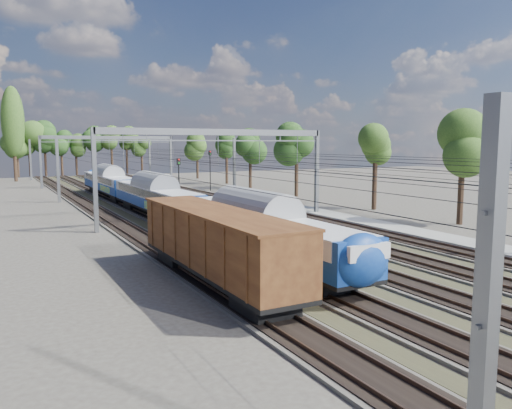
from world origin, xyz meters
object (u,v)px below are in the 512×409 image
signal_near (179,178)px  freight_boxcar (215,242)px  worker (104,181)px  signal_far (210,165)px  emu_train (156,192)px

signal_near → freight_boxcar: bearing=-110.6°
worker → signal_far: size_ratio=0.25×
emu_train → signal_far: signal_far is taller
freight_boxcar → signal_far: (21.30, 50.63, 1.71)m
emu_train → worker: emu_train is taller
freight_boxcar → signal_far: 54.95m
emu_train → signal_near: signal_near is taller
emu_train → freight_boxcar: 25.85m
emu_train → worker: size_ratio=40.43×
emu_train → signal_far: size_ratio=10.11×
worker → emu_train: bearing=-172.3°
freight_boxcar → signal_near: 29.41m
worker → signal_near: bearing=-167.6°
signal_far → freight_boxcar: bearing=-120.5°
freight_boxcar → signal_near: signal_near is taller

